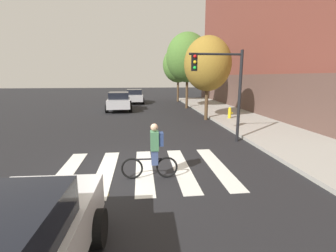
% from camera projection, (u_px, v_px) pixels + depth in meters
% --- Properties ---
extents(ground_plane, '(120.00, 120.00, 0.00)m').
position_uv_depth(ground_plane, '(126.00, 170.00, 7.87)').
color(ground_plane, black).
extents(crosswalk_stripes, '(5.55, 3.88, 0.01)m').
position_uv_depth(crosswalk_stripes, '(144.00, 170.00, 7.94)').
color(crosswalk_stripes, silver).
rests_on(crosswalk_stripes, ground).
extents(manhole_cover, '(0.64, 0.64, 0.01)m').
position_uv_depth(manhole_cover, '(97.00, 195.00, 6.21)').
color(manhole_cover, '#473D1E').
rests_on(manhole_cover, ground).
extents(sedan_mid, '(2.44, 4.88, 1.66)m').
position_uv_depth(sedan_mid, '(119.00, 101.00, 21.76)').
color(sedan_mid, '#B7B7BC').
rests_on(sedan_mid, ground).
extents(sedan_far, '(2.23, 4.61, 1.58)m').
position_uv_depth(sedan_far, '(134.00, 96.00, 27.67)').
color(sedan_far, '#B7B7BC').
rests_on(sedan_far, ground).
extents(cyclist, '(1.71, 0.37, 1.69)m').
position_uv_depth(cyclist, '(154.00, 151.00, 7.13)').
color(cyclist, black).
rests_on(cyclist, ground).
extents(traffic_light_near, '(2.47, 0.28, 4.20)m').
position_uv_depth(traffic_light_near, '(223.00, 80.00, 10.76)').
color(traffic_light_near, black).
rests_on(traffic_light_near, ground).
extents(fire_hydrant, '(0.33, 0.22, 0.78)m').
position_uv_depth(fire_hydrant, '(230.00, 113.00, 16.83)').
color(fire_hydrant, gold).
rests_on(fire_hydrant, sidewalk).
extents(street_tree_near, '(3.23, 3.23, 5.74)m').
position_uv_depth(street_tree_near, '(208.00, 64.00, 16.35)').
color(street_tree_near, '#4C3823').
rests_on(street_tree_near, ground).
extents(street_tree_mid, '(3.97, 3.97, 7.06)m').
position_uv_depth(street_tree_mid, '(187.00, 58.00, 22.35)').
color(street_tree_mid, '#4C3823').
rests_on(street_tree_mid, ground).
extents(street_tree_far, '(3.68, 3.68, 6.54)m').
position_uv_depth(street_tree_far, '(178.00, 65.00, 28.78)').
color(street_tree_far, '#4C3823').
rests_on(street_tree_far, ground).
extents(corner_building, '(17.45, 25.98, 13.68)m').
position_uv_depth(corner_building, '(327.00, 36.00, 22.74)').
color(corner_building, brown).
rests_on(corner_building, ground).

